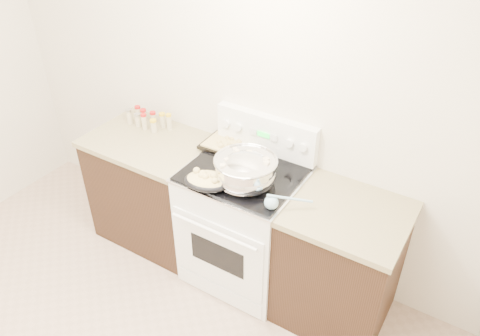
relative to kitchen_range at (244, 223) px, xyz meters
The scene contains 9 objects.
counter_left 0.83m from the kitchen_range, behind, with size 0.93×0.67×0.92m.
counter_right 0.73m from the kitchen_range, ahead, with size 0.73×0.67×0.92m.
kitchen_range is the anchor object (origin of this frame).
mixing_bowl 0.56m from the kitchen_range, 55.56° to the right, with size 0.41×0.41×0.24m.
roasting_pan 0.58m from the kitchen_range, 112.14° to the right, with size 0.35×0.29×0.12m.
baking_sheet 0.57m from the kitchen_range, 140.36° to the left, with size 0.40×0.28×0.06m.
wooden_spoon 0.48m from the kitchen_range, 83.38° to the right, with size 0.07×0.26×0.04m.
blue_ladle 0.64m from the kitchen_range, 33.91° to the right, with size 0.25×0.19×0.11m.
spice_jars 1.10m from the kitchen_range, behind, with size 0.37×0.15×0.13m.
Camera 1 is at (1.66, -0.75, 2.73)m, focal length 35.00 mm.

